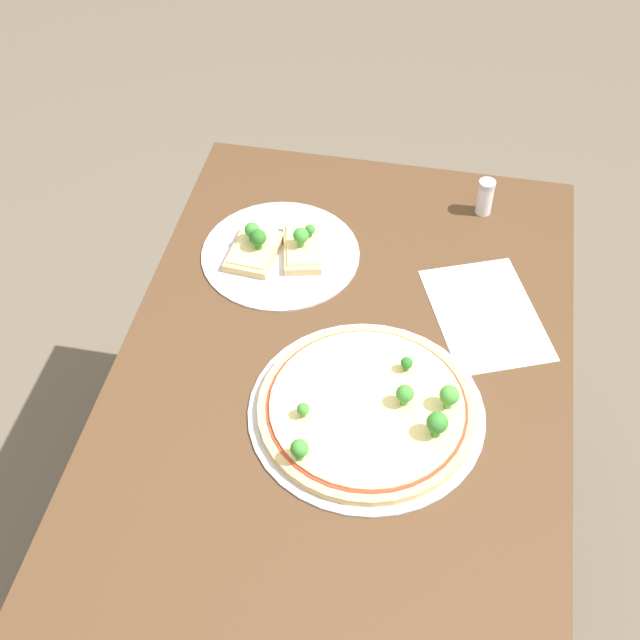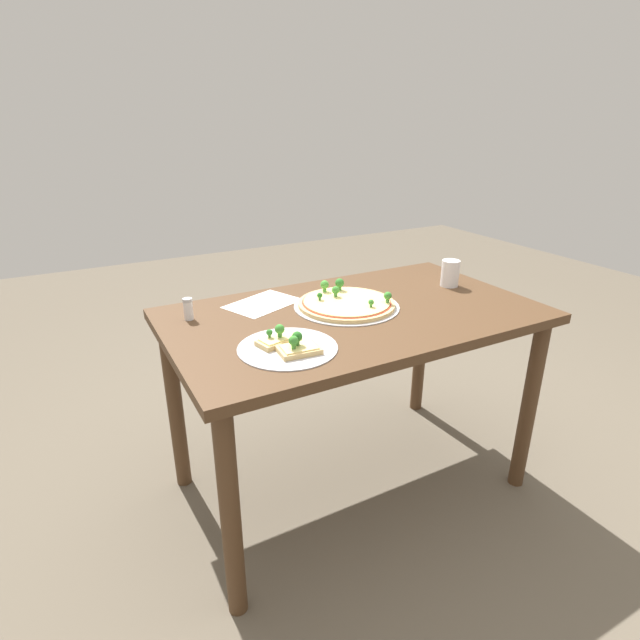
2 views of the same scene
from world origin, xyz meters
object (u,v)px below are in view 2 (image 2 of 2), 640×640
dining_table (354,337)px  condiment_shaker (188,309)px  pizza_tray_whole (346,303)px  drinking_cup (450,273)px  pizza_tray_slice (288,345)px

dining_table → condiment_shaker: 0.61m
pizza_tray_whole → condiment_shaker: size_ratio=5.07×
dining_table → drinking_cup: size_ratio=12.32×
pizza_tray_slice → condiment_shaker: condiment_shaker is taller
dining_table → pizza_tray_slice: bearing=-153.5°
pizza_tray_whole → drinking_cup: bearing=0.8°
pizza_tray_whole → dining_table: bearing=-91.2°
pizza_tray_slice → drinking_cup: bearing=15.6°
pizza_tray_slice → condiment_shaker: size_ratio=3.97×
pizza_tray_slice → drinking_cup: 0.89m
drinking_cup → pizza_tray_whole: bearing=-179.2°
pizza_tray_whole → pizza_tray_slice: size_ratio=1.28×
drinking_cup → condiment_shaker: bearing=172.2°
pizza_tray_slice → drinking_cup: (0.85, 0.24, 0.04)m
pizza_tray_whole → condiment_shaker: (-0.55, 0.15, 0.03)m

